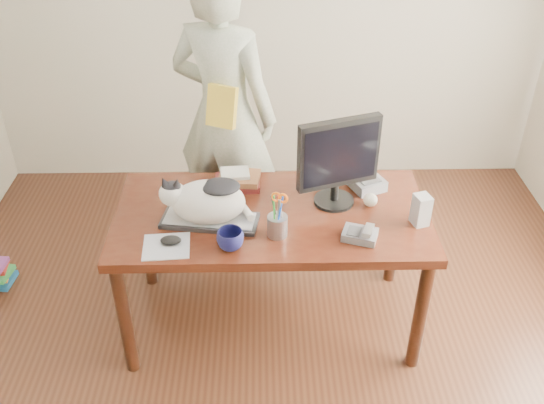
{
  "coord_description": "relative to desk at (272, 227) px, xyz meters",
  "views": [
    {
      "loc": [
        -0.05,
        -1.92,
        2.53
      ],
      "look_at": [
        0.0,
        0.55,
        0.85
      ],
      "focal_mm": 40.0,
      "sensor_mm": 36.0,
      "label": 1
    }
  ],
  "objects": [
    {
      "name": "room",
      "position": [
        0.0,
        -0.68,
        0.75
      ],
      "size": [
        4.5,
        4.5,
        4.5
      ],
      "color": "black",
      "rests_on": "ground"
    },
    {
      "name": "desk",
      "position": [
        0.0,
        0.0,
        0.0
      ],
      "size": [
        1.6,
        0.8,
        0.75
      ],
      "color": "black",
      "rests_on": "ground"
    },
    {
      "name": "keyboard",
      "position": [
        -0.31,
        -0.16,
        0.16
      ],
      "size": [
        0.5,
        0.25,
        0.03
      ],
      "rotation": [
        0.0,
        0.0,
        -0.15
      ],
      "color": "black",
      "rests_on": "desk"
    },
    {
      "name": "cat",
      "position": [
        -0.33,
        -0.16,
        0.28
      ],
      "size": [
        0.47,
        0.28,
        0.27
      ],
      "rotation": [
        0.0,
        0.0,
        -0.15
      ],
      "color": "silver",
      "rests_on": "keyboard"
    },
    {
      "name": "monitor",
      "position": [
        0.33,
        -0.0,
        0.42
      ],
      "size": [
        0.42,
        0.27,
        0.48
      ],
      "rotation": [
        0.0,
        0.0,
        0.33
      ],
      "color": "black",
      "rests_on": "desk"
    },
    {
      "name": "pen_cup",
      "position": [
        0.02,
        -0.27,
        0.22
      ],
      "size": [
        0.13,
        0.13,
        0.25
      ],
      "rotation": [
        0.0,
        0.0,
        -0.34
      ],
      "color": "#97969C",
      "rests_on": "desk"
    },
    {
      "name": "mousepad",
      "position": [
        -0.5,
        -0.35,
        0.15
      ],
      "size": [
        0.23,
        0.21,
        0.0
      ],
      "rotation": [
        0.0,
        0.0,
        0.08
      ],
      "color": "#B7BBC4",
      "rests_on": "desk"
    },
    {
      "name": "mouse",
      "position": [
        -0.48,
        -0.33,
        0.17
      ],
      "size": [
        0.1,
        0.07,
        0.04
      ],
      "rotation": [
        0.0,
        0.0,
        0.08
      ],
      "color": "black",
      "rests_on": "mousepad"
    },
    {
      "name": "coffee_mug",
      "position": [
        -0.2,
        -0.36,
        0.2
      ],
      "size": [
        0.17,
        0.17,
        0.1
      ],
      "primitive_type": "imported",
      "rotation": [
        0.0,
        0.0,
        0.56
      ],
      "color": "#0D0E36",
      "rests_on": "desk"
    },
    {
      "name": "phone",
      "position": [
        0.42,
        -0.3,
        0.17
      ],
      "size": [
        0.19,
        0.16,
        0.07
      ],
      "rotation": [
        0.0,
        0.0,
        -0.34
      ],
      "color": "#59595E",
      "rests_on": "desk"
    },
    {
      "name": "speaker",
      "position": [
        0.73,
        -0.18,
        0.23
      ],
      "size": [
        0.09,
        0.1,
        0.16
      ],
      "rotation": [
        0.0,
        0.0,
        0.29
      ],
      "color": "#A9A9AC",
      "rests_on": "desk"
    },
    {
      "name": "baseball",
      "position": [
        0.51,
        -0.03,
        0.18
      ],
      "size": [
        0.07,
        0.07,
        0.07
      ],
      "rotation": [
        0.0,
        0.0,
        -0.24
      ],
      "color": "white",
      "rests_on": "desk"
    },
    {
      "name": "book_stack",
      "position": [
        -0.18,
        0.18,
        0.19
      ],
      "size": [
        0.25,
        0.19,
        0.09
      ],
      "rotation": [
        0.0,
        0.0,
        -0.03
      ],
      "color": "#4E1416",
      "rests_on": "desk"
    },
    {
      "name": "calculator",
      "position": [
        0.51,
        0.17,
        0.18
      ],
      "size": [
        0.24,
        0.26,
        0.07
      ],
      "rotation": [
        0.0,
        0.0,
        0.41
      ],
      "color": "#59595E",
      "rests_on": "desk"
    },
    {
      "name": "person",
      "position": [
        -0.27,
        0.72,
        0.31
      ],
      "size": [
        0.79,
        0.67,
        1.83
      ],
      "primitive_type": "imported",
      "rotation": [
        0.0,
        0.0,
        2.72
      ],
      "color": "silver",
      "rests_on": "ground"
    },
    {
      "name": "held_book",
      "position": [
        -0.27,
        0.55,
        0.45
      ],
      "size": [
        0.2,
        0.16,
        0.24
      ],
      "rotation": [
        0.0,
        0.0,
        -0.42
      ],
      "color": "gold",
      "rests_on": "person"
    }
  ]
}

